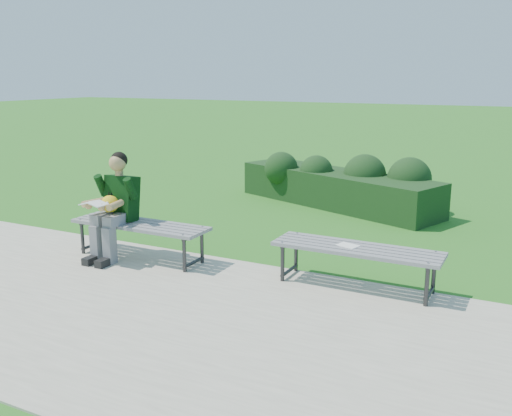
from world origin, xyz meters
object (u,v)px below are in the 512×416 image
Objects in this scene: bench_right at (357,252)px; seated_boy at (115,203)px; paper_sheet at (348,245)px; hedge at (342,184)px; bench_left at (140,227)px.

bench_right is 1.37× the size of seated_boy.
seated_boy is 2.92m from paper_sheet.
paper_sheet is at bearing -70.55° from hedge.
seated_boy is 5.14× the size of paper_sheet.
hedge is at bearing 109.45° from paper_sheet.
hedge is 2.99× the size of seated_boy.
hedge is at bearing 110.79° from bench_right.
hedge is 2.18× the size of bench_left.
paper_sheet is (1.33, -3.78, 0.08)m from hedge.
bench_left and bench_right have the same top height.
seated_boy reaches higher than hedge.
seated_boy is at bearing -163.01° from bench_left.
bench_right is at bearing 0.00° from paper_sheet.
seated_boy is at bearing -173.32° from paper_sheet.
bench_left is 7.04× the size of paper_sheet.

